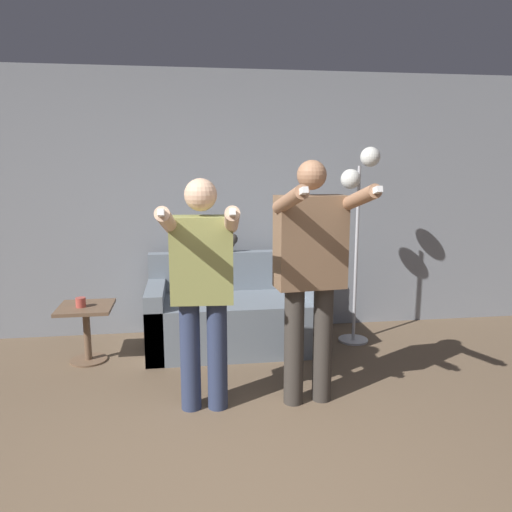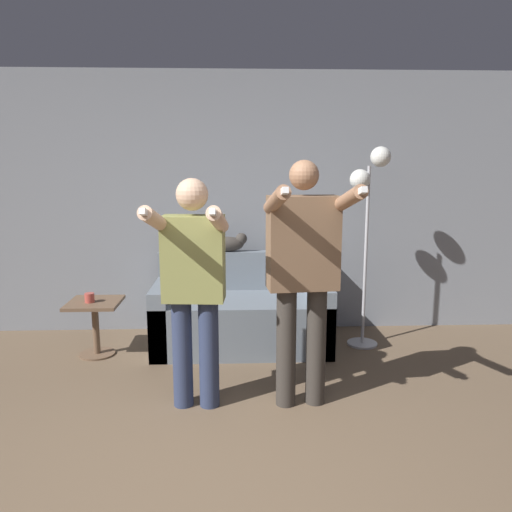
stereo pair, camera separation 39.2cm
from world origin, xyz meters
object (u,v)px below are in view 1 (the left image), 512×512
object	(u,v)px
couch	(236,316)
cat	(220,244)
side_table	(86,322)
floor_lamp	(359,196)
person_left	(202,280)
cup	(81,302)
person_right	(311,265)

from	to	relation	value
couch	cat	world-z (taller)	cat
side_table	cat	bearing A→B (deg)	22.51
couch	floor_lamp	size ratio (longest dim) A/B	0.87
person_left	cup	xyz separation A→B (m)	(-1.00, 0.99, -0.39)
couch	floor_lamp	distance (m)	1.61
cup	person_left	bearing A→B (deg)	-44.60
person_left	cup	size ratio (longest dim) A/B	19.12
cup	cat	bearing A→B (deg)	23.19
person_right	cat	bearing A→B (deg)	103.90
person_right	side_table	world-z (taller)	person_right
person_left	cat	size ratio (longest dim) A/B	3.54
floor_lamp	side_table	size ratio (longest dim) A/B	3.72
person_right	floor_lamp	distance (m)	1.45
person_right	floor_lamp	world-z (taller)	floor_lamp
couch	person_left	xyz separation A→B (m)	(-0.34, -1.21, 0.64)
side_table	cup	size ratio (longest dim) A/B	5.93
cup	side_table	bearing A→B (deg)	44.39
floor_lamp	cup	distance (m)	2.65
couch	person_left	world-z (taller)	person_left
side_table	cup	bearing A→B (deg)	-135.61
couch	floor_lamp	xyz separation A→B (m)	(1.16, -0.03, 1.11)
person_left	person_right	xyz separation A→B (m)	(0.75, 0.00, 0.08)
side_table	person_right	bearing A→B (deg)	-30.58
person_right	cat	world-z (taller)	person_right
person_left	cat	bearing A→B (deg)	85.88
person_left	cup	distance (m)	1.46
couch	person_right	bearing A→B (deg)	-71.30
couch	side_table	distance (m)	1.33
cat	cup	distance (m)	1.39
person_left	cat	world-z (taller)	person_left
floor_lamp	person_left	bearing A→B (deg)	-141.74
floor_lamp	person_right	bearing A→B (deg)	-122.47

